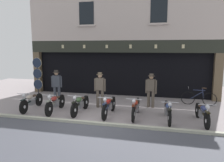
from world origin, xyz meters
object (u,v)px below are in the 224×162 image
object	(u,v)px
salesman_right	(151,89)
motorcycle_far_right	(202,113)
motorcycle_center_right	(136,107)
tyre_sign_pole	(38,74)
salesman_left	(57,85)
motorcycle_center	(109,106)
shopkeeper_center	(100,88)
motorcycle_right	(168,110)
motorcycle_far_left	(32,101)
advert_board_near	(158,67)
motorcycle_center_left	(80,104)
motorcycle_left	(55,103)
leaning_bicycle	(199,98)

from	to	relation	value
salesman_right	motorcycle_far_right	bearing A→B (deg)	151.99
motorcycle_center_right	tyre_sign_pole	world-z (taller)	tyre_sign_pole
salesman_left	motorcycle_center	bearing A→B (deg)	144.87
motorcycle_far_right	tyre_sign_pole	distance (m)	9.19
motorcycle_center_right	shopkeeper_center	bearing A→B (deg)	-29.85
motorcycle_center	motorcycle_far_right	bearing A→B (deg)	179.29
motorcycle_right	shopkeeper_center	size ratio (longest dim) A/B	1.16
motorcycle_far_left	motorcycle_right	xyz separation A→B (m)	(6.19, -0.07, 0.00)
motorcycle_far_left	tyre_sign_pole	bearing A→B (deg)	-68.49
motorcycle_center	shopkeeper_center	world-z (taller)	shopkeeper_center
motorcycle_center_right	advert_board_near	bearing A→B (deg)	-100.43
motorcycle_center	salesman_right	distance (m)	2.45
motorcycle_far_right	salesman_right	size ratio (longest dim) A/B	1.19
motorcycle_far_right	tyre_sign_pole	xyz separation A→B (m)	(-8.75, 2.67, 0.93)
motorcycle_center_left	motorcycle_center_right	world-z (taller)	motorcycle_center_right
salesman_left	advert_board_near	world-z (taller)	advert_board_near
shopkeeper_center	motorcycle_center_right	bearing A→B (deg)	144.56
motorcycle_center_left	advert_board_near	distance (m)	5.38
shopkeeper_center	tyre_sign_pole	world-z (taller)	tyre_sign_pole
motorcycle_left	motorcycle_center	world-z (taller)	motorcycle_center
shopkeeper_center	tyre_sign_pole	xyz separation A→B (m)	(-4.28, 1.45, 0.39)
salesman_right	advert_board_near	distance (m)	2.54
motorcycle_far_right	salesman_right	distance (m)	2.81
leaning_bicycle	advert_board_near	bearing A→B (deg)	61.12
leaning_bicycle	shopkeeper_center	bearing A→B (deg)	113.07
motorcycle_center	salesman_left	distance (m)	3.53
motorcycle_left	motorcycle_center	bearing A→B (deg)	178.09
motorcycle_center_left	advert_board_near	xyz separation A→B (m)	(3.21, 4.09, 1.37)
motorcycle_left	salesman_right	xyz separation A→B (m)	(4.13, 1.83, 0.48)
shopkeeper_center	salesman_right	distance (m)	2.47
motorcycle_center_left	tyre_sign_pole	xyz separation A→B (m)	(-3.69, 2.56, 0.92)
motorcycle_left	motorcycle_center_left	size ratio (longest dim) A/B	1.00
motorcycle_far_left	motorcycle_center_right	bearing A→B (deg)	175.96
motorcycle_right	tyre_sign_pole	xyz separation A→B (m)	(-7.46, 2.66, 0.92)
motorcycle_left	shopkeeper_center	xyz separation A→B (m)	(1.73, 1.22, 0.52)
motorcycle_right	leaning_bicycle	size ratio (longest dim) A/B	1.17
motorcycle_center_right	advert_board_near	distance (m)	4.35
motorcycle_center	motorcycle_left	bearing A→B (deg)	2.54
motorcycle_far_left	motorcycle_center_right	world-z (taller)	motorcycle_center_right
motorcycle_center	motorcycle_far_right	world-z (taller)	motorcycle_center
motorcycle_center	advert_board_near	distance (m)	4.73
advert_board_near	leaning_bicycle	size ratio (longest dim) A/B	0.53
salesman_left	leaning_bicycle	xyz separation A→B (m)	(7.18, 1.30, -0.60)
motorcycle_left	leaning_bicycle	distance (m)	7.05
motorcycle_center_left	motorcycle_center	bearing A→B (deg)	178.89
salesman_left	salesman_right	size ratio (longest dim) A/B	1.05
motorcycle_center_right	motorcycle_far_right	size ratio (longest dim) A/B	1.04
motorcycle_right	shopkeeper_center	xyz separation A→B (m)	(-3.18, 1.21, 0.53)
motorcycle_far_right	advert_board_near	size ratio (longest dim) A/B	2.16
motorcycle_far_right	leaning_bicycle	xyz separation A→B (m)	(0.27, 2.82, -0.05)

